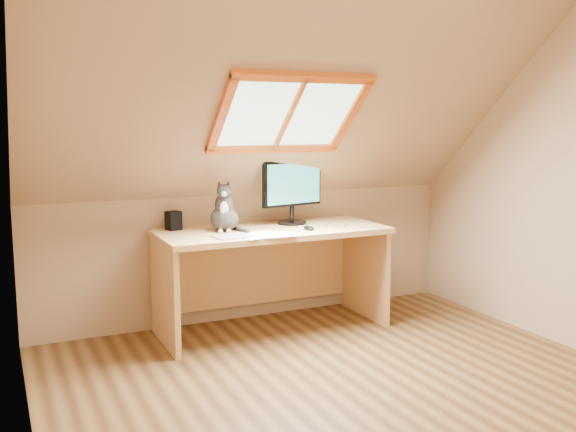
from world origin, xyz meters
TOP-DOWN VIEW (x-y plane):
  - ground at (0.00, 0.00)m, footprint 3.50×3.50m
  - room_shell at (0.00, -0.09)m, footprint 3.52×3.52m
  - desk at (0.02, 1.45)m, footprint 1.70×0.75m
  - monitor at (0.25, 1.51)m, footprint 0.53×0.23m
  - cat at (-0.34, 1.43)m, footprint 0.27×0.30m
  - desk_speaker at (-0.66, 1.63)m, footprint 0.12×0.12m
  - graphics_tablet at (-0.37, 1.16)m, footprint 0.28×0.22m
  - mouse at (0.23, 1.19)m, footprint 0.07×0.11m
  - papers at (-0.12, 1.12)m, footprint 0.35×0.30m
  - cables at (0.38, 1.26)m, footprint 0.51×0.26m

SIDE VIEW (x-z plane):
  - ground at x=0.00m, z-range 0.00..0.00m
  - desk at x=0.02m, z-range 0.16..0.93m
  - papers at x=-0.12m, z-range 0.78..0.78m
  - cables at x=0.38m, z-range 0.78..0.79m
  - graphics_tablet at x=-0.37m, z-range 0.78..0.79m
  - mouse at x=0.23m, z-range 0.78..0.81m
  - desk_speaker at x=-0.66m, z-range 0.78..0.92m
  - cat at x=-0.34m, z-range 0.72..1.10m
  - monitor at x=0.25m, z-range 0.81..1.31m
  - room_shell at x=0.00m, z-range 0.23..2.64m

